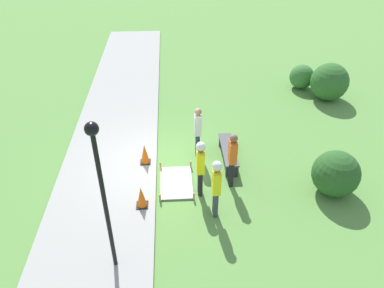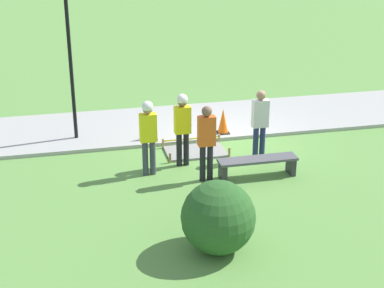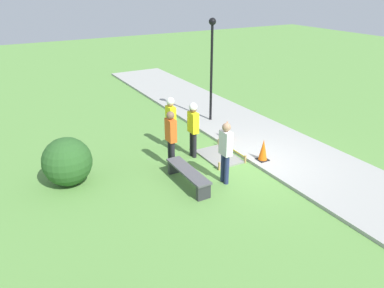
% 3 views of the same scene
% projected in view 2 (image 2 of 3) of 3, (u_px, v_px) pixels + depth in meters
% --- Properties ---
extents(ground_plane, '(60.00, 60.00, 0.00)m').
position_uv_depth(ground_plane, '(223.00, 141.00, 16.30)').
color(ground_plane, '#5B8E42').
extents(sidewalk, '(28.00, 3.13, 0.10)m').
position_uv_depth(sidewalk, '(209.00, 121.00, 17.69)').
color(sidewalk, '#9E9E99').
rests_on(sidewalk, ground_plane).
extents(wet_concrete_patch, '(1.61, 1.05, 0.27)m').
position_uv_depth(wet_concrete_patch, '(195.00, 151.00, 15.52)').
color(wet_concrete_patch, gray).
rests_on(wet_concrete_patch, ground_plane).
extents(traffic_cone_near_patch, '(0.34, 0.34, 0.71)m').
position_uv_depth(traffic_cone_near_patch, '(223.00, 121.00, 16.48)').
color(traffic_cone_near_patch, black).
rests_on(traffic_cone_near_patch, sidewalk).
extents(traffic_cone_far_patch, '(0.34, 0.34, 0.68)m').
position_uv_depth(traffic_cone_far_patch, '(150.00, 127.00, 16.07)').
color(traffic_cone_far_patch, black).
rests_on(traffic_cone_far_patch, sidewalk).
extents(park_bench, '(1.92, 0.44, 0.48)m').
position_uv_depth(park_bench, '(258.00, 164.00, 14.02)').
color(park_bench, '#2D2D33').
rests_on(park_bench, ground_plane).
extents(worker_supervisor, '(0.40, 0.27, 1.87)m').
position_uv_depth(worker_supervisor, '(183.00, 123.00, 14.37)').
color(worker_supervisor, black).
rests_on(worker_supervisor, ground_plane).
extents(worker_assistant, '(0.40, 0.27, 1.86)m').
position_uv_depth(worker_assistant, '(148.00, 131.00, 13.86)').
color(worker_assistant, '#383D47').
rests_on(worker_assistant, ground_plane).
extents(bystander_in_orange_shirt, '(0.40, 0.24, 1.85)m').
position_uv_depth(bystander_in_orange_shirt, '(207.00, 139.00, 13.58)').
color(bystander_in_orange_shirt, black).
rests_on(bystander_in_orange_shirt, ground_plane).
extents(bystander_in_gray_shirt, '(0.40, 0.24, 1.84)m').
position_uv_depth(bystander_in_gray_shirt, '(260.00, 121.00, 14.74)').
color(bystander_in_gray_shirt, navy).
rests_on(bystander_in_gray_shirt, ground_plane).
extents(lamppost_near, '(0.28, 0.28, 4.03)m').
position_uv_depth(lamppost_near, '(69.00, 44.00, 15.29)').
color(lamppost_near, black).
rests_on(lamppost_near, sidewalk).
extents(shrub_rounded_far, '(1.40, 1.40, 1.40)m').
position_uv_depth(shrub_rounded_far, '(218.00, 217.00, 10.87)').
color(shrub_rounded_far, '#285623').
rests_on(shrub_rounded_far, ground_plane).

